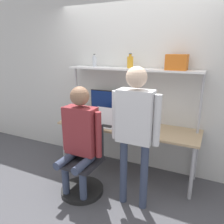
{
  "coord_description": "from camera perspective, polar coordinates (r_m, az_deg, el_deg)",
  "views": [
    {
      "loc": [
        1.11,
        -2.49,
        1.85
      ],
      "look_at": [
        0.01,
        -0.19,
        1.11
      ],
      "focal_mm": 35.0,
      "sensor_mm": 36.0,
      "label": 1
    }
  ],
  "objects": [
    {
      "name": "cell_phone",
      "position": [
        3.15,
        2.67,
        -3.93
      ],
      "size": [
        0.07,
        0.15,
        0.01
      ],
      "color": "black",
      "rests_on": "desk"
    },
    {
      "name": "storage_box",
      "position": [
        3.01,
        16.58,
        12.36
      ],
      "size": [
        0.27,
        0.22,
        0.2
      ],
      "color": "#D1661E",
      "rests_on": "shelf_unit"
    },
    {
      "name": "person_standing",
      "position": [
        2.42,
        6.07,
        -2.53
      ],
      "size": [
        0.56,
        0.23,
        1.68
      ],
      "color": "#38425B",
      "rests_on": "ground_plane"
    },
    {
      "name": "person_seated",
      "position": [
        2.73,
        -8.44,
        -5.55
      ],
      "size": [
        0.57,
        0.48,
        1.42
      ],
      "color": "#38425B",
      "rests_on": "ground_plane"
    },
    {
      "name": "desk",
      "position": [
        3.24,
        3.86,
        -4.9
      ],
      "size": [
        2.07,
        0.61,
        0.76
      ],
      "color": "tan",
      "rests_on": "ground_plane"
    },
    {
      "name": "wall_back",
      "position": [
        3.38,
        6.21,
        7.66
      ],
      "size": [
        8.0,
        0.06,
        2.7
      ],
      "color": "silver",
      "rests_on": "ground_plane"
    },
    {
      "name": "monitor",
      "position": [
        3.42,
        -1.14,
        2.24
      ],
      "size": [
        0.6,
        0.17,
        0.47
      ],
      "color": "black",
      "rests_on": "desk"
    },
    {
      "name": "bottle_amber",
      "position": [
        3.18,
        4.77,
        12.88
      ],
      "size": [
        0.09,
        0.09,
        0.2
      ],
      "color": "gold",
      "rests_on": "shelf_unit"
    },
    {
      "name": "bottle_clear",
      "position": [
        3.43,
        -4.58,
        13.04
      ],
      "size": [
        0.06,
        0.06,
        0.19
      ],
      "color": "silver",
      "rests_on": "shelf_unit"
    },
    {
      "name": "ground_plane",
      "position": [
        3.29,
        1.41,
        -17.92
      ],
      "size": [
        12.0,
        12.0,
        0.0
      ],
      "primitive_type": "plane",
      "color": "#4C4C51"
    },
    {
      "name": "shelf_unit",
      "position": [
        3.19,
        5.09,
        8.06
      ],
      "size": [
        1.96,
        0.3,
        1.58
      ],
      "color": "white",
      "rests_on": "ground_plane"
    },
    {
      "name": "office_chair",
      "position": [
        3.02,
        -7.49,
        -15.17
      ],
      "size": [
        0.56,
        0.56,
        0.92
      ],
      "color": "black",
      "rests_on": "ground_plane"
    },
    {
      "name": "laptop",
      "position": [
        3.24,
        -1.77,
        -2.21
      ],
      "size": [
        0.35,
        0.26,
        0.24
      ],
      "color": "silver",
      "rests_on": "desk"
    }
  ]
}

